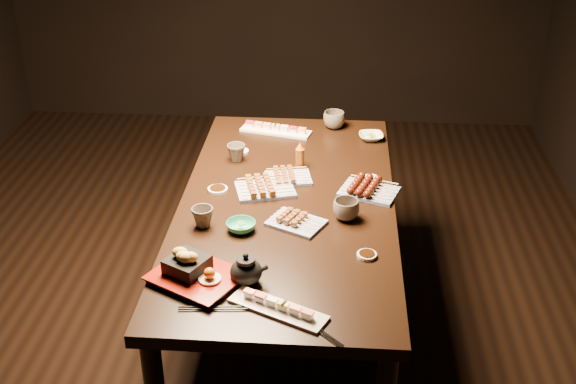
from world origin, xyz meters
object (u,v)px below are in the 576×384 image
object	(u,v)px
edamame_bowl_cream	(371,137)
edamame_bowl_green	(241,226)
sushi_platter_far	(276,128)
condiment_bottle	(300,155)
yakitori_plate_center	(265,185)
teacup_far_left	(236,153)
teapot	(246,268)
dining_table	(287,275)
tempura_tray	(196,267)
yakitori_plate_right	(296,218)
sushi_platter_near	(278,305)
yakitori_plate_left	(288,174)
teacup_mid_right	(346,210)
teacup_near_left	(203,217)
teacup_far_right	(334,120)

from	to	relation	value
edamame_bowl_cream	edamame_bowl_green	bearing A→B (deg)	-120.50
sushi_platter_far	condiment_bottle	bearing A→B (deg)	124.57
yakitori_plate_center	teacup_far_left	xyz separation A→B (m)	(-0.16, 0.29, 0.01)
teacup_far_left	teapot	xyz separation A→B (m)	(0.17, -0.96, 0.02)
dining_table	tempura_tray	world-z (taller)	tempura_tray
tempura_tray	condiment_bottle	world-z (taller)	condiment_bottle
yakitori_plate_right	edamame_bowl_green	distance (m)	0.22
sushi_platter_near	yakitori_plate_right	distance (m)	0.56
edamame_bowl_green	teacup_far_left	bearing A→B (deg)	99.40
dining_table	yakitori_plate_left	size ratio (longest dim) A/B	8.99
teacup_mid_right	teapot	world-z (taller)	teapot
sushi_platter_near	sushi_platter_far	size ratio (longest dim) A/B	0.96
edamame_bowl_green	tempura_tray	size ratio (longest dim) A/B	0.39
dining_table	sushi_platter_near	distance (m)	0.83
yakitori_plate_left	teacup_near_left	world-z (taller)	teacup_near_left
yakitori_plate_center	yakitori_plate_left	size ratio (longest dim) A/B	1.22
teacup_mid_right	tempura_tray	bearing A→B (deg)	-138.32
teacup_far_right	yakitori_plate_right	bearing A→B (deg)	-97.74
dining_table	teacup_near_left	xyz separation A→B (m)	(-0.32, -0.22, 0.42)
dining_table	yakitori_plate_left	xyz separation A→B (m)	(-0.01, 0.20, 0.40)
teacup_mid_right	sushi_platter_near	bearing A→B (deg)	-109.84
sushi_platter_far	teapot	size ratio (longest dim) A/B	2.66
yakitori_plate_right	yakitori_plate_left	xyz separation A→B (m)	(-0.06, 0.38, -0.00)
edamame_bowl_cream	teacup_far_right	distance (m)	0.23
yakitori_plate_right	teacup_far_right	xyz separation A→B (m)	(0.13, 0.97, 0.02)
teacup_mid_right	condiment_bottle	distance (m)	0.50
dining_table	condiment_bottle	bearing A→B (deg)	95.93
yakitori_plate_left	edamame_bowl_cream	world-z (taller)	yakitori_plate_left
yakitori_plate_left	edamame_bowl_green	distance (m)	0.47
yakitori_plate_center	edamame_bowl_green	distance (m)	0.33
yakitori_plate_left	teapot	xyz separation A→B (m)	(-0.09, -0.78, 0.03)
edamame_bowl_cream	teacup_mid_right	size ratio (longest dim) A/B	1.13
yakitori_plate_center	edamame_bowl_green	bearing A→B (deg)	-116.26
sushi_platter_far	teacup_near_left	distance (m)	0.96
yakitori_plate_left	teacup_far_left	world-z (taller)	teacup_far_left
sushi_platter_far	yakitori_plate_center	size ratio (longest dim) A/B	1.46
teacup_mid_right	teacup_near_left	bearing A→B (deg)	-170.04
teacup_near_left	teacup_far_left	distance (m)	0.60
teacup_mid_right	teacup_far_right	bearing A→B (deg)	94.03
dining_table	teacup_far_left	distance (m)	0.62
edamame_bowl_cream	teacup_far_left	world-z (taller)	teacup_far_left
yakitori_plate_right	teacup_far_left	xyz separation A→B (m)	(-0.32, 0.56, 0.01)
edamame_bowl_cream	teacup_far_left	xyz separation A→B (m)	(-0.64, -0.28, 0.03)
yakitori_plate_right	tempura_tray	bearing A→B (deg)	-101.89
teapot	condiment_bottle	size ratio (longest dim) A/B	1.09
sushi_platter_far	condiment_bottle	xyz separation A→B (m)	(0.15, -0.39, 0.04)
yakitori_plate_right	teacup_far_left	distance (m)	0.64
dining_table	edamame_bowl_cream	xyz separation A→B (m)	(0.37, 0.66, 0.39)
yakitori_plate_right	yakitori_plate_left	bearing A→B (deg)	125.81
yakitori_plate_center	yakitori_plate_right	size ratio (longest dim) A/B	1.16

